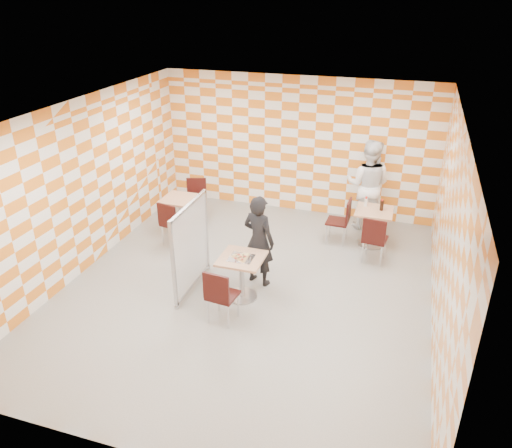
# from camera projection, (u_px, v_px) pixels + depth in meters

# --- Properties ---
(room_shell) EXTENTS (7.00, 7.00, 7.00)m
(room_shell) POSITION_uv_depth(u_px,v_px,m) (257.00, 196.00, 8.30)
(room_shell) COLOR gray
(room_shell) RESTS_ON ground
(main_table) EXTENTS (0.70, 0.70, 0.75)m
(main_table) POSITION_uv_depth(u_px,v_px,m) (242.00, 270.00, 8.06)
(main_table) COLOR tan
(main_table) RESTS_ON ground
(second_table) EXTENTS (0.70, 0.70, 0.75)m
(second_table) POSITION_uv_depth(u_px,v_px,m) (373.00, 222.00, 9.70)
(second_table) COLOR tan
(second_table) RESTS_ON ground
(empty_table) EXTENTS (0.70, 0.70, 0.75)m
(empty_table) POSITION_uv_depth(u_px,v_px,m) (181.00, 209.00, 10.25)
(empty_table) COLOR tan
(empty_table) RESTS_ON ground
(chair_main_front) EXTENTS (0.47, 0.47, 0.92)m
(chair_main_front) POSITION_uv_depth(u_px,v_px,m) (220.00, 293.00, 7.40)
(chair_main_front) COLOR black
(chair_main_front) RESTS_ON ground
(chair_second_front) EXTENTS (0.47, 0.48, 0.92)m
(chair_second_front) POSITION_uv_depth(u_px,v_px,m) (374.00, 237.00, 9.05)
(chair_second_front) COLOR black
(chair_second_front) RESTS_ON ground
(chair_second_side) EXTENTS (0.44, 0.43, 0.92)m
(chair_second_side) POSITION_uv_depth(u_px,v_px,m) (343.00, 218.00, 9.77)
(chair_second_side) COLOR black
(chair_second_side) RESTS_ON ground
(chair_empty_near) EXTENTS (0.50, 0.51, 0.92)m
(chair_empty_near) POSITION_uv_depth(u_px,v_px,m) (171.00, 221.00, 9.65)
(chair_empty_near) COLOR black
(chair_empty_near) RESTS_ON ground
(chair_empty_far) EXTENTS (0.53, 0.54, 0.92)m
(chair_empty_far) POSITION_uv_depth(u_px,v_px,m) (197.00, 196.00, 10.76)
(chair_empty_far) COLOR black
(chair_empty_far) RESTS_ON ground
(partition) EXTENTS (0.08, 1.38, 1.55)m
(partition) POSITION_uv_depth(u_px,v_px,m) (191.00, 247.00, 8.20)
(partition) COLOR white
(partition) RESTS_ON ground
(man_dark) EXTENTS (0.67, 0.54, 1.61)m
(man_dark) POSITION_uv_depth(u_px,v_px,m) (259.00, 241.00, 8.35)
(man_dark) COLOR black
(man_dark) RESTS_ON ground
(man_white) EXTENTS (0.98, 0.79, 1.91)m
(man_white) POSITION_uv_depth(u_px,v_px,m) (368.00, 185.00, 10.25)
(man_white) COLOR white
(man_white) RESTS_ON ground
(pizza_on_foil) EXTENTS (0.40, 0.40, 0.04)m
(pizza_on_foil) POSITION_uv_depth(u_px,v_px,m) (241.00, 257.00, 7.93)
(pizza_on_foil) COLOR silver
(pizza_on_foil) RESTS_ON main_table
(sport_bottle) EXTENTS (0.06, 0.06, 0.20)m
(sport_bottle) POSITION_uv_depth(u_px,v_px,m) (366.00, 202.00, 9.74)
(sport_bottle) COLOR white
(sport_bottle) RESTS_ON second_table
(soda_bottle) EXTENTS (0.07, 0.07, 0.23)m
(soda_bottle) POSITION_uv_depth(u_px,v_px,m) (382.00, 205.00, 9.55)
(soda_bottle) COLOR black
(soda_bottle) RESTS_ON second_table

